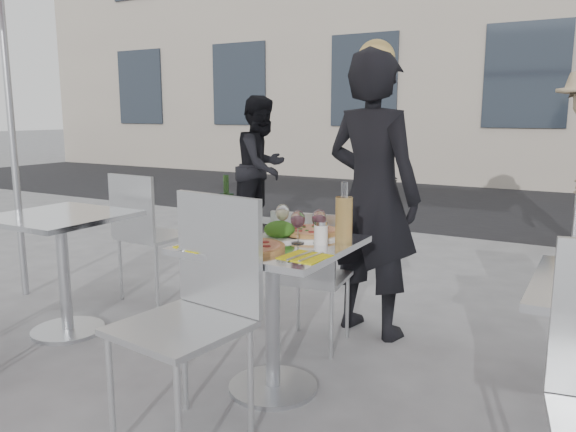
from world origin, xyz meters
The scene contains 21 objects.
ground centered at (0.00, 0.00, 0.00)m, with size 80.00×80.00×0.00m, color slate.
street_asphalt centered at (0.00, 6.50, 0.00)m, with size 24.00×5.00×0.00m, color black.
main_table centered at (0.00, 0.00, 0.54)m, with size 0.72×0.72×0.75m.
side_table_left centered at (-1.50, 0.00, 0.54)m, with size 0.72×0.72×0.75m.
chair_far centered at (-0.07, 0.51, 0.49)m, with size 0.42×0.43×0.82m.
chair_near centered at (-0.07, -0.48, 0.60)m, with size 0.52×0.53×1.02m.
side_chair_lfar centered at (-1.49, 0.70, 0.55)m, with size 0.44×0.45×0.93m.
woman_diner centered at (0.13, 0.95, 0.86)m, with size 0.63×0.41×1.72m, color black.
pedestrian_a centered at (-1.95, 3.00, 0.77)m, with size 0.75×0.58×1.54m, color black.
pizza_near centered at (-0.02, -0.18, 0.76)m, with size 0.34×0.34×0.02m.
pizza_far centered at (0.09, 0.21, 0.77)m, with size 0.32×0.32×0.03m.
salad_plate centered at (-0.01, 0.08, 0.79)m, with size 0.22×0.22×0.09m.
wine_bottle centered at (-0.31, 0.07, 0.86)m, with size 0.07×0.08×0.29m.
carafe centered at (0.31, 0.13, 0.87)m, with size 0.08×0.08×0.29m.
sugar_shaker centered at (0.22, 0.07, 0.80)m, with size 0.06×0.06×0.11m.
wineglass_white_a centered at (-0.14, 0.01, 0.86)m, with size 0.07×0.07×0.16m.
wineglass_white_b centered at (-0.03, 0.15, 0.86)m, with size 0.07×0.07×0.16m.
wineglass_red_a centered at (0.12, 0.03, 0.86)m, with size 0.07×0.07×0.16m.
wineglass_red_b centered at (0.20, 0.10, 0.86)m, with size 0.07×0.07×0.16m.
napkin_left centered at (-0.23, -0.26, 0.75)m, with size 0.22×0.22×0.01m.
napkin_right centered at (0.27, -0.18, 0.75)m, with size 0.20×0.20×0.01m.
Camera 1 is at (1.34, -2.21, 1.35)m, focal length 35.00 mm.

